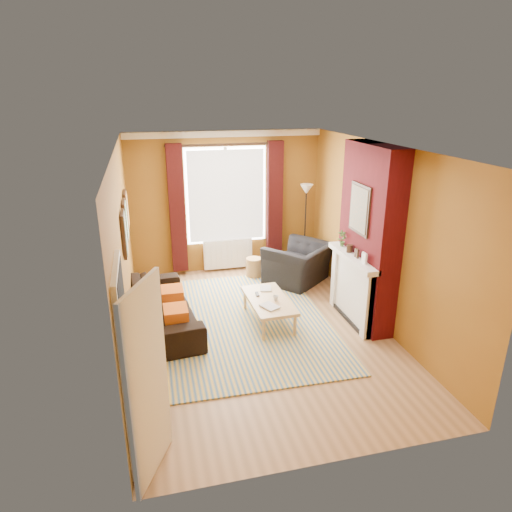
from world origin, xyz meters
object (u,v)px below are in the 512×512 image
object	(u,v)px
coffee_table	(269,301)
floor_lamp	(306,203)
sofa	(164,307)
wicker_stool	(254,267)
armchair	(299,264)

from	to	relation	value
coffee_table	floor_lamp	size ratio (longest dim) A/B	0.70
sofa	wicker_stool	xyz separation A→B (m)	(1.85, 1.62, -0.13)
coffee_table	floor_lamp	bearing A→B (deg)	55.50
wicker_stool	floor_lamp	bearing A→B (deg)	9.94
armchair	coffee_table	world-z (taller)	armchair
sofa	coffee_table	world-z (taller)	sofa
floor_lamp	wicker_stool	bearing A→B (deg)	-170.06
coffee_table	floor_lamp	distance (m)	2.70
coffee_table	floor_lamp	xyz separation A→B (m)	(1.35, 2.10, 1.03)
sofa	floor_lamp	bearing A→B (deg)	-64.59
sofa	wicker_stool	world-z (taller)	sofa
wicker_stool	coffee_table	bearing A→B (deg)	-96.74
armchair	coffee_table	distance (m)	1.75
armchair	floor_lamp	xyz separation A→B (m)	(0.35, 0.66, 1.02)
wicker_stool	floor_lamp	xyz separation A→B (m)	(1.12, 0.20, 1.20)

